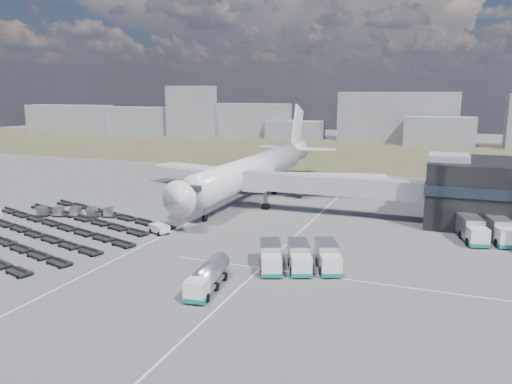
% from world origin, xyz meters
% --- Properties ---
extents(ground, '(420.00, 420.00, 0.00)m').
position_xyz_m(ground, '(0.00, 0.00, 0.00)').
color(ground, '#565659').
rests_on(ground, ground).
extents(grass_strip, '(420.00, 90.00, 0.01)m').
position_xyz_m(grass_strip, '(0.00, 110.00, 0.01)').
color(grass_strip, '#433D28').
rests_on(grass_strip, ground).
extents(lane_markings, '(47.12, 110.00, 0.01)m').
position_xyz_m(lane_markings, '(9.77, 3.00, 0.01)').
color(lane_markings, silver).
rests_on(lane_markings, ground).
extents(jet_bridge, '(30.30, 3.80, 7.05)m').
position_xyz_m(jet_bridge, '(15.90, 20.42, 5.05)').
color(jet_bridge, '#939399').
rests_on(jet_bridge, ground).
extents(airliner, '(51.59, 64.53, 17.62)m').
position_xyz_m(airliner, '(0.00, 32.38, 5.29)').
color(airliner, white).
rests_on(airliner, ground).
extents(skyline, '(316.85, 25.38, 23.06)m').
position_xyz_m(skyline, '(-4.47, 149.00, 8.54)').
color(skyline, gray).
rests_on(skyline, ground).
extents(fuel_tanker, '(3.33, 9.02, 2.85)m').
position_xyz_m(fuel_tanker, '(13.05, -16.11, 1.42)').
color(fuel_tanker, white).
rests_on(fuel_tanker, ground).
extents(pushback_tug, '(3.50, 2.85, 1.40)m').
position_xyz_m(pushback_tug, '(-3.01, 0.26, 0.70)').
color(pushback_tug, white).
rests_on(pushback_tug, ground).
extents(catering_truck, '(2.55, 5.74, 2.59)m').
position_xyz_m(catering_truck, '(0.95, 39.52, 1.33)').
color(catering_truck, white).
rests_on(catering_truck, ground).
extents(service_trucks_near, '(11.00, 9.76, 2.77)m').
position_xyz_m(service_trucks_near, '(20.30, -6.66, 1.50)').
color(service_trucks_near, white).
rests_on(service_trucks_near, ground).
extents(service_trucks_far, '(7.91, 8.82, 3.03)m').
position_xyz_m(service_trucks_far, '(41.49, 13.12, 1.65)').
color(service_trucks_far, white).
rests_on(service_trucks_far, ground).
extents(uld_row, '(13.53, 5.45, 1.51)m').
position_xyz_m(uld_row, '(-21.46, 3.93, 0.90)').
color(uld_row, black).
rests_on(uld_row, ground).
extents(baggage_dollies, '(39.34, 33.72, 0.80)m').
position_xyz_m(baggage_dollies, '(-20.80, -4.57, 0.40)').
color(baggage_dollies, black).
rests_on(baggage_dollies, ground).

